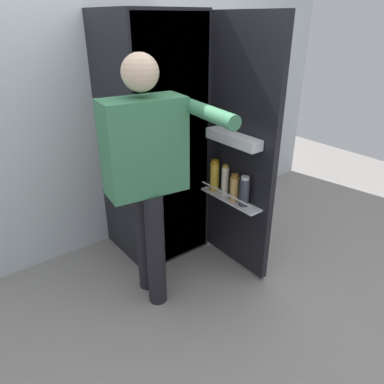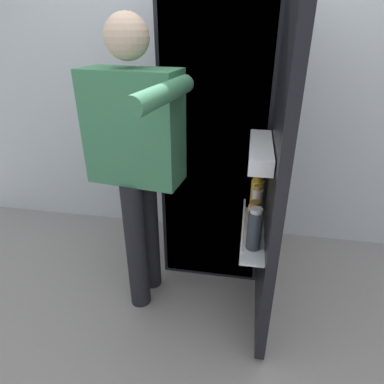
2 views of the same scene
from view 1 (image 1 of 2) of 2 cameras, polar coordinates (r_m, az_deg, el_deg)
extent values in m
plane|color=gray|center=(2.83, 0.77, -12.61)|extent=(6.93, 6.93, 0.00)
cube|color=silver|center=(3.01, -10.35, 16.94)|extent=(4.40, 0.10, 2.63)
cube|color=black|center=(2.80, -6.23, 7.96)|extent=(0.62, 0.61, 1.81)
cube|color=white|center=(2.57, -2.66, 6.38)|extent=(0.58, 0.01, 1.77)
cube|color=white|center=(2.61, -3.23, 5.85)|extent=(0.54, 0.09, 0.01)
cube|color=black|center=(2.54, 7.70, 6.19)|extent=(0.05, 0.62, 1.77)
cube|color=white|center=(2.62, 6.00, -1.12)|extent=(0.11, 0.52, 0.01)
cylinder|color=silver|center=(2.56, 5.23, -0.22)|extent=(0.01, 0.50, 0.01)
cube|color=white|center=(2.45, 6.49, 8.29)|extent=(0.10, 0.45, 0.07)
cylinder|color=tan|center=(2.55, 6.65, 0.44)|extent=(0.06, 0.06, 0.18)
cylinder|color=#996623|center=(2.51, 6.77, 2.50)|extent=(0.05, 0.05, 0.02)
cylinder|color=#EDE5CC|center=(2.62, 5.20, 1.67)|extent=(0.05, 0.05, 0.21)
cylinder|color=#B78933|center=(2.58, 5.30, 4.05)|extent=(0.04, 0.04, 0.02)
cylinder|color=#333842|center=(2.50, 8.19, -0.08)|extent=(0.07, 0.07, 0.19)
cylinder|color=silver|center=(2.45, 8.34, 2.18)|extent=(0.06, 0.06, 0.02)
cylinder|color=gold|center=(2.70, 3.59, 2.44)|extent=(0.07, 0.07, 0.21)
cylinder|color=#BC8419|center=(2.66, 3.66, 4.78)|extent=(0.06, 0.06, 0.02)
cylinder|color=red|center=(2.59, -3.74, 6.63)|extent=(0.07, 0.07, 0.08)
cylinder|color=black|center=(2.51, -7.36, -7.27)|extent=(0.12, 0.12, 0.80)
cylinder|color=black|center=(2.38, -5.71, -9.26)|extent=(0.12, 0.12, 0.80)
cube|color=#3D7F56|center=(2.14, -7.47, 7.03)|extent=(0.50, 0.28, 0.56)
sphere|color=beige|center=(2.04, -8.16, 18.10)|extent=(0.21, 0.21, 0.21)
cylinder|color=#3D7F56|center=(2.36, -9.74, 8.07)|extent=(0.08, 0.08, 0.53)
cylinder|color=#3D7F56|center=(1.99, 2.15, 12.46)|extent=(0.15, 0.54, 0.08)
camera|label=2|loc=(1.61, 44.95, 10.44)|focal=30.87mm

